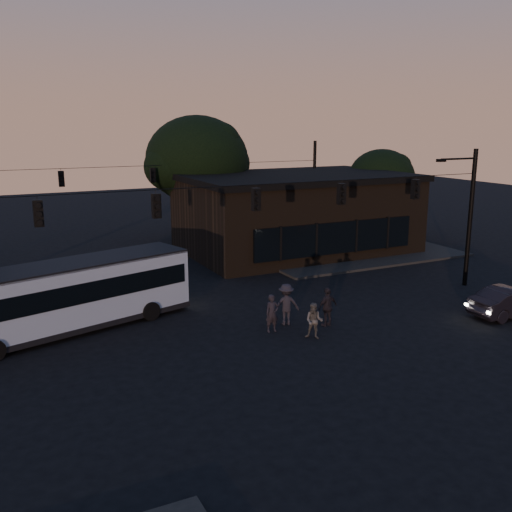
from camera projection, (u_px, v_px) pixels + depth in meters
name	position (u px, v px, depth m)	size (l,w,h in m)	color
ground	(300.00, 349.00, 22.73)	(120.00, 120.00, 0.00)	black
sidewalk_far_right	(346.00, 251.00, 40.11)	(14.00, 10.00, 0.15)	black
building	(296.00, 213.00, 39.95)	(15.40, 10.41, 5.40)	black
tree_behind	(197.00, 160.00, 42.27)	(7.60, 7.60, 9.43)	black
tree_right	(381.00, 177.00, 45.16)	(5.20, 5.20, 6.86)	black
signal_rig_near	(256.00, 224.00, 25.22)	(26.24, 0.30, 7.50)	black
signal_rig_far	(153.00, 192.00, 39.25)	(26.24, 0.30, 7.50)	black
bus	(71.00, 293.00, 24.50)	(10.99, 5.37, 3.02)	#96A7BF
car	(512.00, 301.00, 26.59)	(1.47, 4.23, 1.39)	black
pedestrian_a	(272.00, 313.00, 24.53)	(0.60, 0.40, 1.66)	black
pedestrian_b	(314.00, 321.00, 23.75)	(0.75, 0.58, 1.54)	#4F4C47
pedestrian_c	(328.00, 307.00, 25.20)	(1.04, 0.43, 1.77)	black
pedestrian_d	(286.00, 304.00, 25.38)	(1.21, 0.70, 1.88)	black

